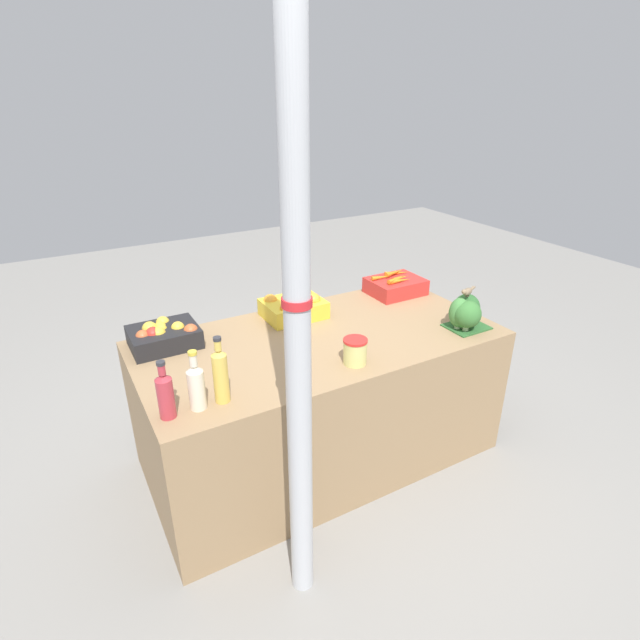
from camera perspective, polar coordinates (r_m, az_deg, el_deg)
ground_plane at (r=3.05m, az=0.00°, el=-14.87°), size 10.00×10.00×0.00m
market_table at (r=2.82m, az=0.00°, el=-8.90°), size 1.89×0.95×0.76m
support_pole at (r=1.67m, az=-2.58°, el=-1.66°), size 0.10×0.10×2.40m
apple_crate at (r=2.63m, az=-17.49°, el=-1.67°), size 0.33×0.26×0.13m
orange_crate at (r=2.84m, az=-2.94°, el=1.53°), size 0.33×0.26×0.14m
carrot_crate at (r=3.22m, az=8.62°, el=3.94°), size 0.33×0.26×0.14m
broccoli_pile at (r=2.81m, az=16.27°, el=0.84°), size 0.23×0.22×0.18m
juice_bottle_ruby at (r=2.06m, az=-17.26°, el=-8.11°), size 0.07×0.07×0.25m
juice_bottle_cloudy at (r=2.07m, az=-13.97°, el=-7.25°), size 0.07×0.07×0.26m
juice_bottle_golden at (r=2.09m, az=-11.30°, el=-6.11°), size 0.06×0.06×0.30m
pickle_jar at (r=2.36m, az=4.03°, el=-3.57°), size 0.12×0.12×0.13m
sparrow_bird at (r=2.76m, az=16.47°, el=3.13°), size 0.13×0.06×0.05m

